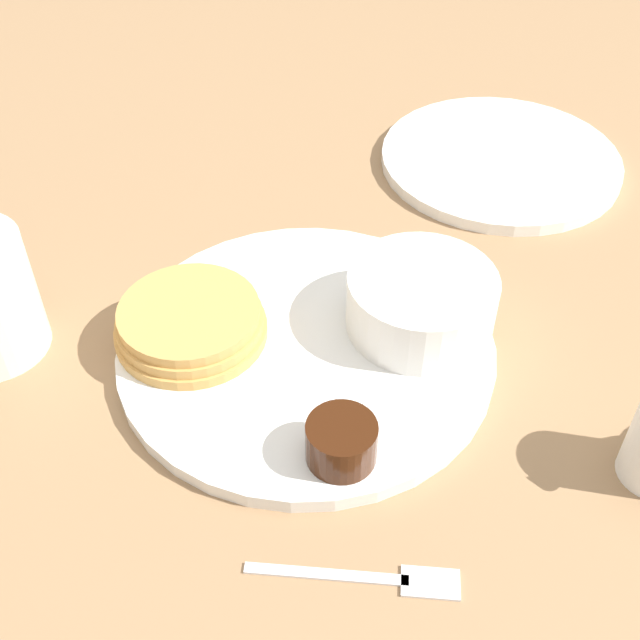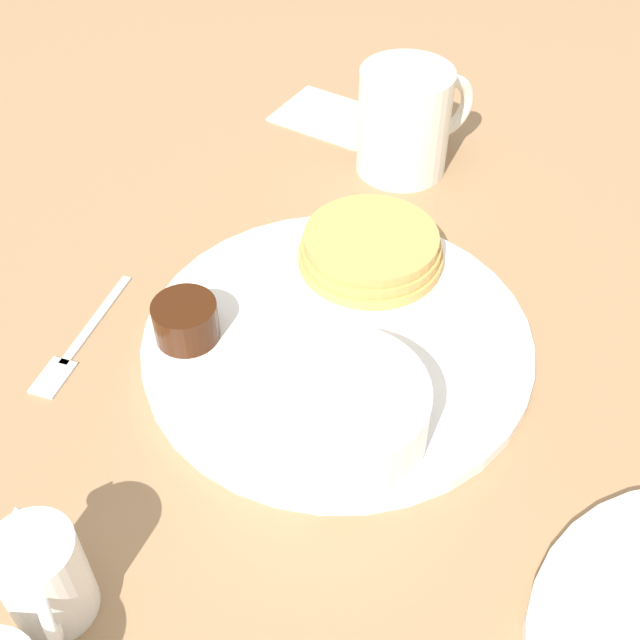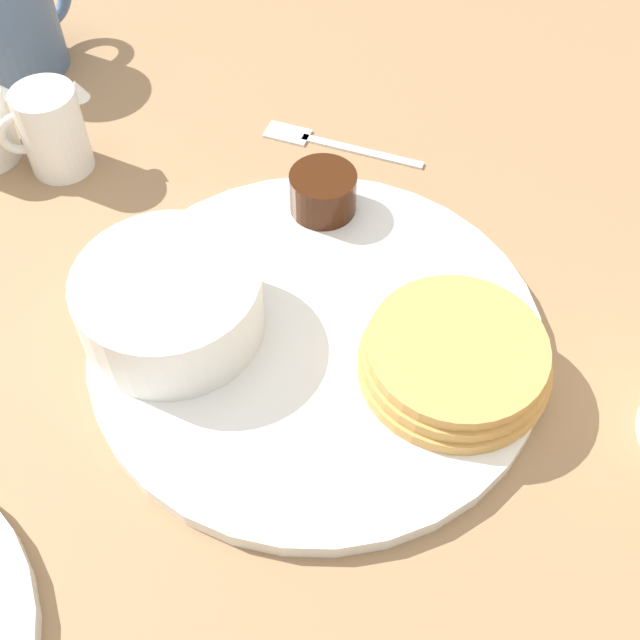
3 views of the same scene
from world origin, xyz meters
name	(u,v)px [view 3 (image 3 of 3)]	position (x,y,z in m)	size (l,w,h in m)	color
ground_plane	(317,341)	(0.00, 0.00, 0.00)	(4.00, 4.00, 0.00)	#93704C
plate	(316,336)	(0.00, 0.00, 0.01)	(0.29, 0.29, 0.01)	white
pancake_stack	(455,358)	(-0.03, 0.08, 0.03)	(0.12, 0.12, 0.03)	tan
bowl	(169,301)	(0.06, -0.07, 0.04)	(0.11, 0.11, 0.05)	white
syrup_cup	(323,192)	(-0.09, -0.07, 0.03)	(0.05, 0.05, 0.03)	#38190A
butter_ramekin	(143,288)	(0.06, -0.10, 0.03)	(0.04, 0.04, 0.04)	white
creamer_pitcher_near	(56,127)	(0.00, -0.26, 0.03)	(0.07, 0.05, 0.07)	white
fork	(324,141)	(-0.15, -0.12, 0.00)	(0.06, 0.13, 0.00)	silver
second_mug	(11,20)	(-0.06, -0.39, 0.04)	(0.11, 0.08, 0.09)	slate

